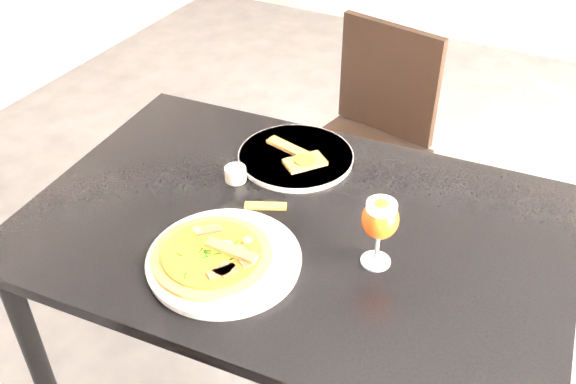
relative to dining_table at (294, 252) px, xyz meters
The scene contains 9 objects.
dining_table is the anchor object (origin of this frame).
chair_far 0.84m from the dining_table, 99.37° to the left, with size 0.46×0.46×0.85m.
plate_main 0.22m from the dining_table, 110.40° to the right, with size 0.32×0.32×0.02m, color white.
pizza 0.24m from the dining_table, 113.91° to the right, with size 0.25×0.25×0.03m.
plate_second 0.27m from the dining_table, 116.20° to the left, with size 0.29×0.29×0.02m, color white.
crust_scraps 0.26m from the dining_table, 114.21° to the left, with size 0.19×0.13×0.01m.
loose_crust 0.13m from the dining_table, 167.58° to the left, with size 0.10×0.02×0.01m, color #A05326.
sauce_cup 0.24m from the dining_table, 158.54° to the left, with size 0.05×0.05×0.04m.
beer_glass 0.29m from the dining_table, ahead, with size 0.08×0.08×0.16m.
Camera 1 is at (0.17, -0.87, 1.67)m, focal length 40.00 mm.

